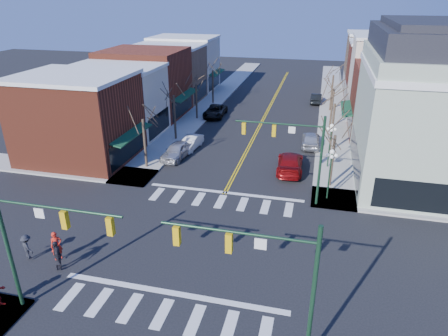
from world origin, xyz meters
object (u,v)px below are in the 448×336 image
Objects in this scene: victorian_corner at (439,106)px; lamppost_midblock at (330,138)px; pedestrian_red_a at (57,246)px; pedestrian_dark_a at (57,255)px; pedestrian_dark_b at (27,247)px; car_left_near at (177,151)px; car_right_far at (316,98)px; car_right_mid at (311,139)px; car_left_mid at (190,143)px; lamppost_corner at (331,166)px; car_right_near at (290,163)px; car_left_far at (215,111)px.

victorian_corner is 9.10m from lamppost_midblock.
pedestrian_red_a is 0.98m from pedestrian_dark_a.
pedestrian_dark_b is (-1.81, -0.38, -0.12)m from pedestrian_red_a.
car_right_far is at bearing 69.72° from car_left_near.
car_left_mid is at bearing 15.25° from car_right_mid.
pedestrian_dark_b reaches higher than car_left_near.
lamppost_corner reaches higher than pedestrian_dark_b.
car_right_mid is at bearing 112.43° from pedestrian_dark_a.
lamppost_midblock is (-8.30, 0.50, -3.70)m from victorian_corner.
car_left_near is 0.83× the size of car_right_near.
victorian_corner is at bearing 113.74° from car_right_far.
victorian_corner is 2.54× the size of car_right_near.
lamppost_midblock is 24.58m from pedestrian_red_a.
car_right_mid is (12.80, 6.46, 0.01)m from car_left_near.
car_left_near is 18.24m from pedestrian_dark_a.
car_left_mid is at bearing 86.20° from car_left_near.
pedestrian_dark_a is (-0.90, -33.01, 0.35)m from car_left_far.
car_left_far is at bearing -56.45° from car_right_near.
car_right_mid is 2.88× the size of pedestrian_dark_b.
pedestrian_dark_a is at bearing 73.82° from car_right_far.
pedestrian_red_a is at bearing -143.30° from lamppost_corner.
car_right_mid is at bearing 108.43° from lamppost_midblock.
car_right_far is at bearing 123.92° from pedestrian_dark_a.
car_right_mid is (12.80, -8.33, 0.06)m from car_left_far.
car_right_near is 1.20× the size of car_right_mid.
pedestrian_dark_b is at bearing -95.44° from car_left_mid.
pedestrian_dark_b is (-16.10, -42.91, 0.26)m from car_right_far.
pedestrian_red_a reaches higher than car_right_mid.
pedestrian_dark_a is 2.43m from pedestrian_dark_b.
victorian_corner is 23.65m from car_left_near.
victorian_corner is 2.70× the size of car_left_far.
victorian_corner is 3.29× the size of lamppost_corner.
car_left_far is 2.83× the size of pedestrian_dark_a.
victorian_corner reaches higher than car_left_near.
pedestrian_dark_a is at bearing -99.66° from pedestrian_red_a.
car_right_far is (1.60, 25.62, -0.11)m from car_right_near.
lamppost_midblock is 2.66× the size of pedestrian_dark_b.
lamppost_corner reaches higher than pedestrian_red_a.
lamppost_corner reaches higher than car_right_far.
victorian_corner reaches higher than car_right_far.
pedestrian_dark_b is at bearing -96.89° from car_left_far.
victorian_corner is 3.04× the size of car_right_mid.
car_left_near is at bearing 38.66° from pedestrian_red_a.
car_right_near is 1.30× the size of car_right_far.
pedestrian_red_a is 1.86m from pedestrian_dark_b.
lamppost_corner is 6.36m from car_right_near.
lamppost_corner is at bearing -9.78° from pedestrian_red_a.
car_left_mid is at bearing 37.88° from pedestrian_red_a.
car_right_near reaches higher than car_left_far.
pedestrian_dark_b is at bearing -133.48° from lamppost_midblock.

